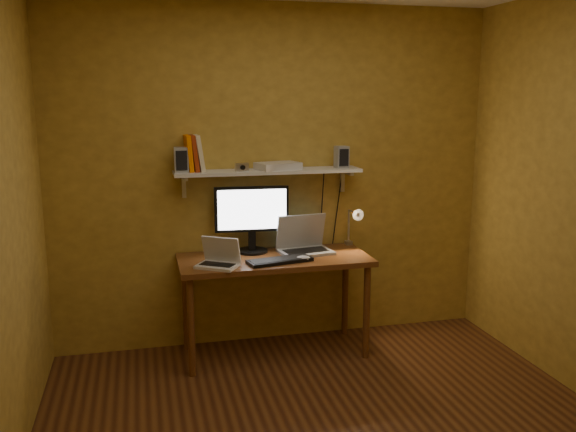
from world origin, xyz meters
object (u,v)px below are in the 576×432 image
object	(u,v)px
desk	(274,268)
monitor	(252,216)
mouse	(303,258)
laptop	(303,242)
router	(278,166)
wall_shelf	(268,172)
shelf_camera	(242,167)
netbook	(219,258)
speaker_left	(181,160)
keyboard	(280,261)
speaker_right	(341,157)
desk_lamp	(354,222)

from	to	relation	value
desk	monitor	xyz separation A→B (m)	(-0.13, 0.19, 0.37)
monitor	mouse	bearing A→B (deg)	-43.33
laptop	router	bearing A→B (deg)	145.13
wall_shelf	shelf_camera	distance (m)	0.22
netbook	shelf_camera	size ratio (longest dim) A/B	3.26
mouse	shelf_camera	xyz separation A→B (m)	(-0.39, 0.29, 0.64)
monitor	laptop	size ratio (longest dim) A/B	1.34
desk	speaker_left	bearing A→B (deg)	163.45
speaker_left	netbook	bearing A→B (deg)	-56.15
desk	keyboard	xyz separation A→B (m)	(0.01, -0.14, 0.10)
laptop	keyboard	size ratio (longest dim) A/B	0.89
speaker_left	router	xyz separation A→B (m)	(0.71, 0.01, -0.06)
monitor	mouse	world-z (taller)	monitor
laptop	speaker_right	xyz separation A→B (m)	(0.32, 0.07, 0.63)
monitor	shelf_camera	size ratio (longest dim) A/B	5.37
laptop	speaker_left	xyz separation A→B (m)	(-0.89, 0.08, 0.64)
keyboard	desk_lamp	distance (m)	0.73
mouse	desk_lamp	xyz separation A→B (m)	(0.48, 0.28, 0.19)
router	netbook	bearing A→B (deg)	-145.91
desk	mouse	size ratio (longest dim) A/B	13.17
wall_shelf	speaker_right	bearing A→B (deg)	-1.42
laptop	mouse	xyz separation A→B (m)	(-0.07, -0.26, -0.05)
desk_lamp	shelf_camera	bearing A→B (deg)	179.14
speaker_left	speaker_right	distance (m)	1.21
keyboard	shelf_camera	distance (m)	0.74
netbook	speaker_left	distance (m)	0.77
shelf_camera	speaker_right	bearing A→B (deg)	3.00
monitor	keyboard	xyz separation A→B (m)	(0.14, -0.33, -0.27)
desk_lamp	router	bearing A→B (deg)	173.07
monitor	shelf_camera	bearing A→B (deg)	-143.58
netbook	desk	bearing A→B (deg)	50.99
wall_shelf	desk_lamp	size ratio (longest dim) A/B	3.73
desk	speaker_left	distance (m)	1.04
desk	shelf_camera	size ratio (longest dim) A/B	13.48
wall_shelf	desk_lamp	world-z (taller)	wall_shelf
shelf_camera	router	bearing A→B (deg)	11.60
monitor	laptop	distance (m)	0.44
netbook	shelf_camera	xyz separation A→B (m)	(0.21, 0.28, 0.60)
desk_lamp	speaker_left	world-z (taller)	speaker_left
monitor	speaker_left	distance (m)	0.67
desk	shelf_camera	bearing A→B (deg)	146.38
netbook	router	xyz separation A→B (m)	(0.50, 0.34, 0.59)
desk	router	bearing A→B (deg)	69.43
monitor	keyboard	distance (m)	0.45
keyboard	router	distance (m)	0.73
keyboard	desk_lamp	world-z (taller)	desk_lamp
speaker_left	keyboard	bearing A→B (deg)	-26.61
laptop	mouse	bearing A→B (deg)	-112.74
speaker_right	router	size ratio (longest dim) A/B	0.53
laptop	router	distance (m)	0.61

